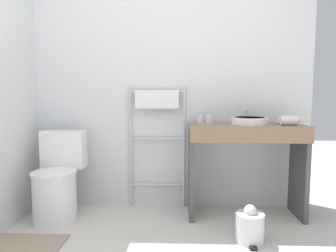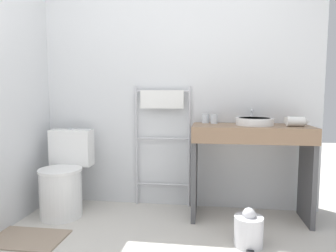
% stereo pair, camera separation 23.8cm
% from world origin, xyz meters
% --- Properties ---
extents(wall_back, '(2.82, 0.12, 2.58)m').
position_xyz_m(wall_back, '(0.00, 1.63, 1.29)').
color(wall_back, silver).
rests_on(wall_back, ground_plane).
extents(toilet, '(0.40, 0.52, 0.79)m').
position_xyz_m(toilet, '(-0.96, 1.19, 0.32)').
color(toilet, white).
rests_on(toilet, ground_plane).
extents(towel_radiator, '(0.56, 0.06, 1.19)m').
position_xyz_m(towel_radiator, '(-0.09, 1.52, 0.88)').
color(towel_radiator, silver).
rests_on(towel_radiator, ground_plane).
extents(vanity_counter, '(1.02, 0.46, 0.85)m').
position_xyz_m(vanity_counter, '(0.73, 1.31, 0.58)').
color(vanity_counter, '#84664C').
rests_on(vanity_counter, ground_plane).
extents(sink_basin, '(0.33, 0.33, 0.06)m').
position_xyz_m(sink_basin, '(0.76, 1.34, 0.88)').
color(sink_basin, white).
rests_on(sink_basin, vanity_counter).
extents(faucet, '(0.02, 0.10, 0.13)m').
position_xyz_m(faucet, '(0.76, 1.51, 0.93)').
color(faucet, silver).
rests_on(faucet, vanity_counter).
extents(cup_near_wall, '(0.07, 0.07, 0.09)m').
position_xyz_m(cup_near_wall, '(0.33, 1.49, 0.89)').
color(cup_near_wall, silver).
rests_on(cup_near_wall, vanity_counter).
extents(cup_near_edge, '(0.07, 0.07, 0.08)m').
position_xyz_m(cup_near_edge, '(0.41, 1.45, 0.89)').
color(cup_near_edge, silver).
rests_on(cup_near_edge, vanity_counter).
extents(hair_dryer, '(0.19, 0.19, 0.08)m').
position_xyz_m(hair_dryer, '(1.09, 1.29, 0.89)').
color(hair_dryer, white).
rests_on(hair_dryer, vanity_counter).
extents(trash_bin, '(0.21, 0.25, 0.29)m').
position_xyz_m(trash_bin, '(0.66, 0.81, 0.12)').
color(trash_bin, silver).
rests_on(trash_bin, ground_plane).
extents(bath_mat, '(0.56, 0.36, 0.01)m').
position_xyz_m(bath_mat, '(-1.01, 0.68, 0.01)').
color(bath_mat, gray).
rests_on(bath_mat, ground_plane).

